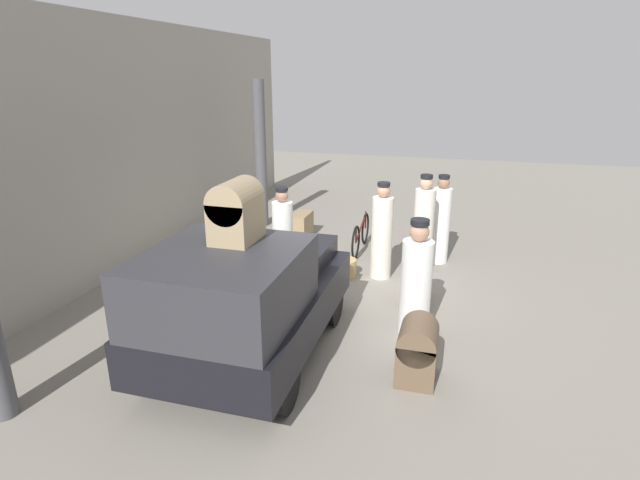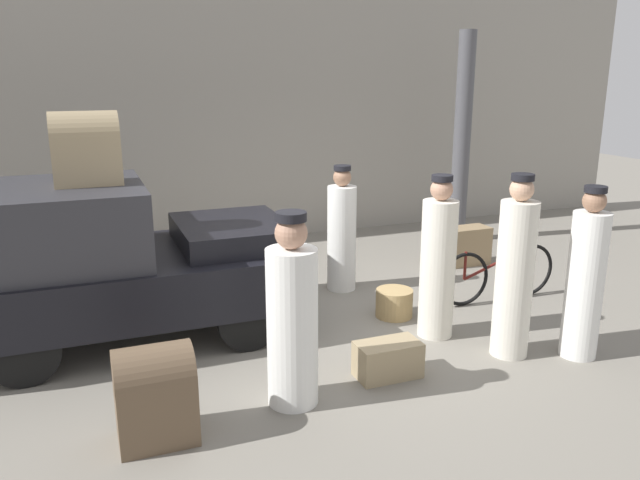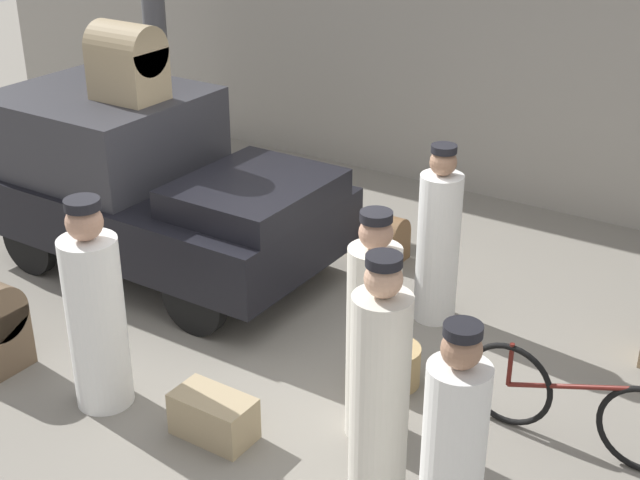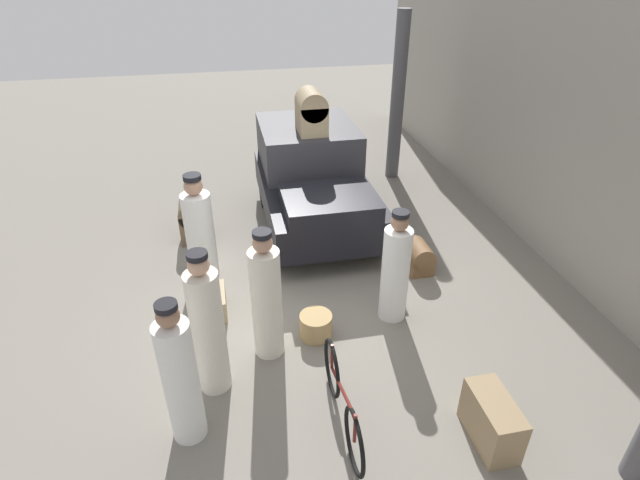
{
  "view_description": "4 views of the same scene",
  "coord_description": "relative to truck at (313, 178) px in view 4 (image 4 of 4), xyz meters",
  "views": [
    {
      "loc": [
        -7.23,
        -1.92,
        3.56
      ],
      "look_at": [
        0.2,
        0.2,
        0.95
      ],
      "focal_mm": 28.0,
      "sensor_mm": 36.0,
      "label": 1
    },
    {
      "loc": [
        -2.25,
        -6.07,
        2.76
      ],
      "look_at": [
        0.2,
        0.2,
        0.95
      ],
      "focal_mm": 35.0,
      "sensor_mm": 36.0,
      "label": 2
    },
    {
      "loc": [
        3.81,
        -5.31,
        4.07
      ],
      "look_at": [
        0.2,
        0.2,
        0.95
      ],
      "focal_mm": 50.0,
      "sensor_mm": 36.0,
      "label": 3
    },
    {
      "loc": [
        5.98,
        -0.98,
        4.5
      ],
      "look_at": [
        0.2,
        0.2,
        0.95
      ],
      "focal_mm": 28.0,
      "sensor_mm": 36.0,
      "label": 4
    }
  ],
  "objects": [
    {
      "name": "truck",
      "position": [
        0.0,
        0.0,
        0.0
      ],
      "size": [
        3.38,
        1.83,
        1.68
      ],
      "color": "black",
      "rests_on": "ground"
    },
    {
      "name": "trunk_large_brown",
      "position": [
        2.31,
        -1.86,
        -0.72
      ],
      "size": [
        0.6,
        0.33,
        0.34
      ],
      "color": "#9E8966",
      "rests_on": "ground"
    },
    {
      "name": "wicker_basket",
      "position": [
        3.07,
        -0.56,
        -0.73
      ],
      "size": [
        0.43,
        0.43,
        0.32
      ],
      "color": "tan",
      "rests_on": "ground"
    },
    {
      "name": "conductor_in_dark_uniform",
      "position": [
        2.87,
        0.55,
        -0.15
      ],
      "size": [
        0.37,
        0.37,
        1.63
      ],
      "color": "white",
      "rests_on": "ground"
    },
    {
      "name": "suitcase_black_upright",
      "position": [
        1.87,
        1.32,
        -0.66
      ],
      "size": [
        0.5,
        0.37,
        0.48
      ],
      "color": "brown",
      "rests_on": "ground"
    },
    {
      "name": "trunk_on_truck_roof",
      "position": [
        -0.13,
        0.0,
        1.15
      ],
      "size": [
        0.64,
        0.47,
        0.72
      ],
      "color": "#9E8966",
      "rests_on": "truck"
    },
    {
      "name": "porter_lifting_near_truck",
      "position": [
        4.3,
        -2.16,
        -0.1
      ],
      "size": [
        0.36,
        0.36,
        1.73
      ],
      "color": "white",
      "rests_on": "ground"
    },
    {
      "name": "ground_plane",
      "position": [
        2.03,
        -0.53,
        -0.89
      ],
      "size": [
        30.0,
        30.0,
        0.0
      ],
      "primitive_type": "plane",
      "color": "gray"
    },
    {
      "name": "porter_standing_middle",
      "position": [
        1.33,
        -1.99,
        -0.13
      ],
      "size": [
        0.43,
        0.43,
        1.69
      ],
      "color": "white",
      "rests_on": "ground"
    },
    {
      "name": "porter_with_bicycle",
      "position": [
        3.67,
        -1.88,
        -0.04
      ],
      "size": [
        0.37,
        0.37,
        1.84
      ],
      "color": "silver",
      "rests_on": "ground"
    },
    {
      "name": "porter_carrying_trunk",
      "position": [
        3.23,
        -1.19,
        -0.09
      ],
      "size": [
        0.37,
        0.37,
        1.75
      ],
      "color": "silver",
      "rests_on": "ground"
    },
    {
      "name": "canopy_pillar_left",
      "position": [
        -1.76,
        2.11,
        0.81
      ],
      "size": [
        0.28,
        0.28,
        3.41
      ],
      "color": "#4C4C51",
      "rests_on": "ground"
    },
    {
      "name": "bicycle",
      "position": [
        4.51,
        -0.56,
        -0.55
      ],
      "size": [
        1.66,
        0.04,
        0.72
      ],
      "color": "black",
      "rests_on": "ground"
    },
    {
      "name": "trunk_umber_medium",
      "position": [
        5.01,
        0.9,
        -0.61
      ],
      "size": [
        0.73,
        0.36,
        0.56
      ],
      "color": "#937A56",
      "rests_on": "ground"
    },
    {
      "name": "station_building_facade",
      "position": [
        2.03,
        3.54,
        1.36
      ],
      "size": [
        16.0,
        0.15,
        4.5
      ],
      "color": "gray",
      "rests_on": "ground"
    },
    {
      "name": "trunk_barrel_dark",
      "position": [
        0.16,
        -2.14,
        -0.49
      ],
      "size": [
        0.59,
        0.46,
        0.78
      ],
      "color": "brown",
      "rests_on": "ground"
    }
  ]
}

